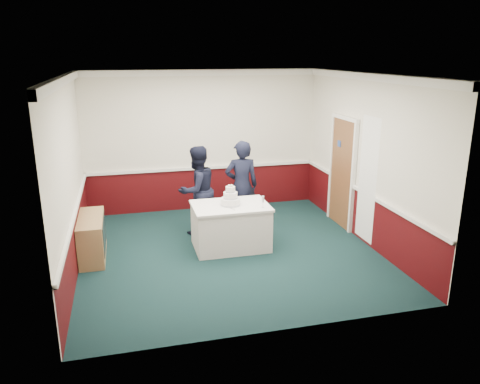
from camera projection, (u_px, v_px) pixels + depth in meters
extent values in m
plane|color=#122B2E|center=(229.00, 252.00, 8.14)|extent=(5.00, 5.00, 0.00)
cube|color=silver|center=(203.00, 141.00, 10.01)|extent=(5.00, 0.05, 3.00)
cube|color=silver|center=(71.00, 177.00, 7.13)|extent=(0.05, 5.00, 3.00)
cube|color=silver|center=(365.00, 160.00, 8.29)|extent=(0.05, 5.00, 3.00)
cube|color=white|center=(228.00, 76.00, 7.29)|extent=(5.00, 5.00, 0.05)
cube|color=#42080C|center=(204.00, 188.00, 10.31)|extent=(5.00, 0.02, 0.90)
cube|color=white|center=(204.00, 168.00, 10.17)|extent=(4.98, 0.05, 0.06)
cube|color=white|center=(202.00, 73.00, 9.59)|extent=(5.00, 0.08, 0.12)
cube|color=brown|center=(342.00, 174.00, 9.16)|extent=(0.05, 0.90, 2.10)
cube|color=#234799|center=(339.00, 144.00, 9.13)|extent=(0.01, 0.12, 0.12)
cube|color=white|center=(367.00, 180.00, 8.13)|extent=(0.02, 0.60, 2.20)
cube|color=#9F774D|center=(92.00, 237.00, 7.85)|extent=(0.40, 1.20, 0.70)
cube|color=black|center=(104.00, 233.00, 7.88)|extent=(0.01, 1.00, 0.50)
cube|color=white|center=(231.00, 227.00, 8.22)|extent=(1.28, 0.88, 0.76)
cube|color=white|center=(231.00, 206.00, 8.11)|extent=(1.32, 0.92, 0.04)
cylinder|color=white|center=(230.00, 202.00, 8.09)|extent=(0.34, 0.34, 0.12)
cylinder|color=#B6B8C2|center=(231.00, 204.00, 8.10)|extent=(0.35, 0.35, 0.03)
cylinder|color=white|center=(230.00, 195.00, 8.06)|extent=(0.24, 0.24, 0.11)
cylinder|color=#B6B8C2|center=(230.00, 198.00, 8.07)|extent=(0.25, 0.25, 0.02)
cylinder|color=white|center=(230.00, 189.00, 8.03)|extent=(0.16, 0.16, 0.10)
cylinder|color=#B6B8C2|center=(230.00, 192.00, 8.04)|extent=(0.17, 0.17, 0.02)
sphere|color=#EDE5C9|center=(230.00, 186.00, 8.01)|extent=(0.03, 0.03, 0.03)
sphere|color=#EDE5C9|center=(232.00, 185.00, 8.03)|extent=(0.03, 0.03, 0.03)
sphere|color=#EDE5C9|center=(229.00, 185.00, 8.03)|extent=(0.03, 0.03, 0.03)
sphere|color=#EDE5C9|center=(232.00, 186.00, 7.99)|extent=(0.03, 0.03, 0.03)
sphere|color=#EDE5C9|center=(229.00, 186.00, 7.99)|extent=(0.03, 0.03, 0.03)
cube|color=silver|center=(231.00, 208.00, 7.91)|extent=(0.09, 0.21, 0.00)
cylinder|color=silver|center=(263.00, 207.00, 7.96)|extent=(0.05, 0.05, 0.01)
cylinder|color=silver|center=(263.00, 205.00, 7.95)|extent=(0.01, 0.01, 0.09)
cylinder|color=silver|center=(263.00, 199.00, 7.92)|extent=(0.04, 0.04, 0.11)
imported|color=black|center=(197.00, 190.00, 8.80)|extent=(1.02, 0.96, 1.68)
imported|color=black|center=(242.00, 186.00, 8.94)|extent=(0.67, 0.47, 1.76)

